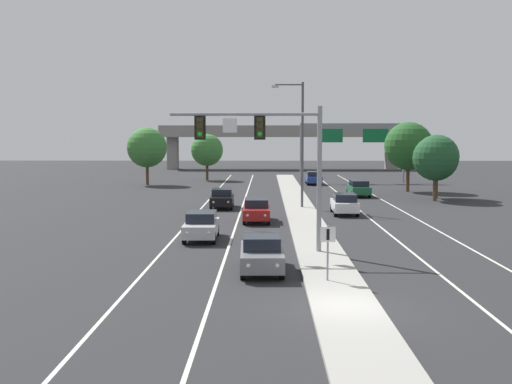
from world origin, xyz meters
TOP-DOWN VIEW (x-y plane):
  - ground_plane at (0.00, 0.00)m, footprint 260.00×260.00m
  - median_island at (0.00, 18.00)m, footprint 2.40×110.00m
  - lane_stripe_oncoming_center at (-4.70, 25.00)m, footprint 0.14×100.00m
  - lane_stripe_receding_center at (4.70, 25.00)m, footprint 0.14×100.00m
  - edge_stripe_left at (-8.00, 25.00)m, footprint 0.14×100.00m
  - edge_stripe_right at (8.00, 25.00)m, footprint 0.14×100.00m
  - overhead_signal_mast at (-2.47, 10.27)m, footprint 7.50×0.44m
  - median_sign_post at (-0.26, 3.75)m, footprint 0.60×0.10m
  - street_lamp_median at (-0.03, 30.15)m, footprint 2.58×0.28m
  - car_oncoming_grey at (-2.91, 6.07)m, footprint 1.93×4.51m
  - car_oncoming_silver at (-6.39, 14.62)m, footprint 1.87×4.49m
  - car_oncoming_red at (-3.38, 22.26)m, footprint 1.85×4.48m
  - car_oncoming_black at (-6.31, 30.57)m, footprint 1.91×4.50m
  - car_receding_white at (3.17, 26.49)m, footprint 1.89×4.50m
  - car_receding_green at (6.28, 40.74)m, footprint 1.88×4.49m
  - car_receding_blue at (3.03, 56.04)m, footprint 1.83×4.47m
  - highway_sign_gantry at (8.20, 59.97)m, footprint 13.28×0.42m
  - overpass_bridge at (0.00, 91.38)m, footprint 42.40×6.40m
  - tree_far_right_b at (12.26, 46.34)m, footprint 5.07×5.07m
  - tree_far_left_a at (-10.54, 63.20)m, footprint 4.24×4.24m
  - tree_far_right_c at (13.36, 39.22)m, footprint 4.15×4.15m
  - tree_far_right_a at (12.57, 36.59)m, footprint 4.09×4.09m
  - tree_far_left_c at (-16.93, 54.80)m, footprint 4.75×4.75m

SIDE VIEW (x-z plane):
  - ground_plane at x=0.00m, z-range 0.00..0.00m
  - lane_stripe_oncoming_center at x=-4.70m, z-range 0.00..0.01m
  - lane_stripe_receding_center at x=4.70m, z-range 0.00..0.01m
  - edge_stripe_left at x=-8.00m, z-range 0.00..0.01m
  - edge_stripe_right at x=8.00m, z-range 0.00..0.01m
  - median_island at x=0.00m, z-range 0.00..0.15m
  - car_oncoming_grey at x=-2.91m, z-range 0.03..1.61m
  - car_oncoming_silver at x=-6.39m, z-range 0.03..1.61m
  - car_oncoming_red at x=-3.38m, z-range 0.03..1.61m
  - car_oncoming_black at x=-6.31m, z-range 0.03..1.61m
  - car_receding_white at x=3.17m, z-range 0.03..1.61m
  - car_receding_green at x=6.28m, z-range 0.03..1.61m
  - car_receding_blue at x=3.03m, z-range 0.03..1.61m
  - median_sign_post at x=-0.26m, z-range 0.49..2.69m
  - tree_far_right_a at x=12.57m, z-range 0.90..6.82m
  - tree_far_right_c at x=13.36m, z-range 0.92..6.92m
  - tree_far_left_a at x=-10.54m, z-range 0.94..7.07m
  - tree_far_left_c at x=-16.93m, z-range 1.05..7.92m
  - tree_far_right_b at x=12.26m, z-range 1.12..8.47m
  - overhead_signal_mast at x=-2.47m, z-range 1.74..8.94m
  - overpass_bridge at x=0.00m, z-range 1.96..9.61m
  - street_lamp_median at x=-0.03m, z-range 0.79..10.79m
  - highway_sign_gantry at x=8.20m, z-range 2.41..9.91m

